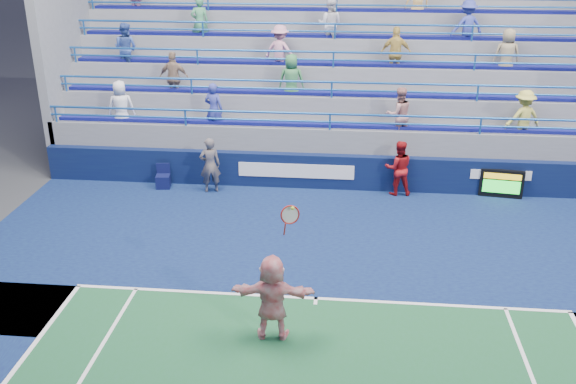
# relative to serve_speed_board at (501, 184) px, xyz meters

# --- Properties ---
(ground) EXTENTS (120.00, 120.00, 0.00)m
(ground) POSITION_rel_serve_speed_board_xyz_m (-5.23, -6.27, -0.44)
(ground) COLOR #333538
(sponsor_wall) EXTENTS (18.00, 0.32, 1.10)m
(sponsor_wall) POSITION_rel_serve_speed_board_xyz_m (-5.23, 0.23, 0.11)
(sponsor_wall) COLOR #0B123C
(sponsor_wall) RESTS_ON ground
(bleacher_stand) EXTENTS (18.00, 5.61, 6.13)m
(bleacher_stand) POSITION_rel_serve_speed_board_xyz_m (-5.24, 4.00, 1.10)
(bleacher_stand) COLOR slate
(bleacher_stand) RESTS_ON ground
(serve_speed_board) EXTENTS (1.28, 0.30, 0.88)m
(serve_speed_board) POSITION_rel_serve_speed_board_xyz_m (0.00, 0.00, 0.00)
(serve_speed_board) COLOR black
(serve_speed_board) RESTS_ON ground
(judge_chair) EXTENTS (0.48, 0.48, 0.76)m
(judge_chair) POSITION_rel_serve_speed_board_xyz_m (-10.39, -0.25, -0.20)
(judge_chair) COLOR #0C103A
(judge_chair) RESTS_ON ground
(tennis_player) EXTENTS (1.70, 0.58, 2.91)m
(tennis_player) POSITION_rel_serve_speed_board_xyz_m (-6.02, -7.73, 0.47)
(tennis_player) COLOR white
(tennis_player) RESTS_ON ground
(line_judge) EXTENTS (0.73, 0.59, 1.74)m
(line_judge) POSITION_rel_serve_speed_board_xyz_m (-8.83, -0.42, 0.43)
(line_judge) COLOR #16203D
(line_judge) RESTS_ON ground
(ball_girl) EXTENTS (0.90, 0.74, 1.71)m
(ball_girl) POSITION_rel_serve_speed_board_xyz_m (-3.11, -0.06, 0.41)
(ball_girl) COLOR #A01216
(ball_girl) RESTS_ON ground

